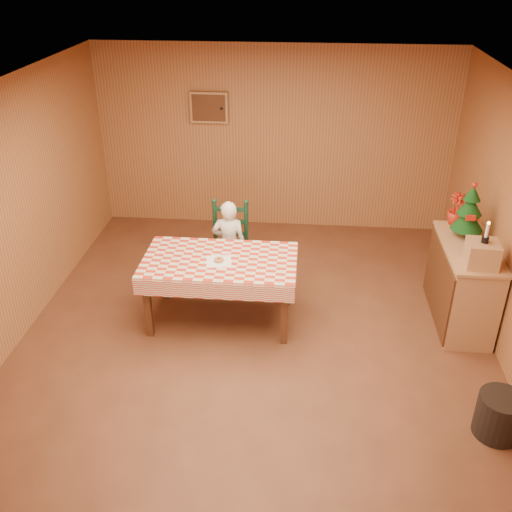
{
  "coord_description": "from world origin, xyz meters",
  "views": [
    {
      "loc": [
        0.46,
        -4.83,
        3.71
      ],
      "look_at": [
        0.0,
        0.2,
        0.95
      ],
      "focal_mm": 40.0,
      "sensor_mm": 36.0,
      "label": 1
    }
  ],
  "objects": [
    {
      "name": "flower_arrangement",
      "position": [
        2.17,
        1.21,
        1.11
      ],
      "size": [
        0.26,
        0.26,
        0.36
      ],
      "primitive_type": "imported",
      "rotation": [
        0.0,
        0.0,
        0.37
      ],
      "color": "#B52010",
      "rests_on": "shelf_unit"
    },
    {
      "name": "napkin",
      "position": [
        -0.41,
        0.37,
        0.77
      ],
      "size": [
        0.3,
        0.3,
        0.0
      ],
      "primitive_type": "cube",
      "rotation": [
        0.0,
        0.0,
        0.17
      ],
      "color": "white",
      "rests_on": "dining_table"
    },
    {
      "name": "crate",
      "position": [
        2.22,
        0.26,
        1.06
      ],
      "size": [
        0.32,
        0.32,
        0.25
      ],
      "primitive_type": "cube",
      "rotation": [
        0.0,
        0.0,
        -0.07
      ],
      "color": "tan",
      "rests_on": "shelf_unit"
    },
    {
      "name": "donut",
      "position": [
        -0.41,
        0.37,
        0.79
      ],
      "size": [
        0.13,
        0.13,
        0.04
      ],
      "primitive_type": "torus",
      "rotation": [
        0.0,
        0.0,
        -0.37
      ],
      "color": "#B97C42",
      "rests_on": "napkin"
    },
    {
      "name": "cabin_walls",
      "position": [
        -0.0,
        0.53,
        1.83
      ],
      "size": [
        5.1,
        6.05,
        2.65
      ],
      "color": "#A5693B",
      "rests_on": "ground"
    },
    {
      "name": "shelf_unit",
      "position": [
        2.21,
        0.66,
        0.47
      ],
      "size": [
        0.54,
        1.24,
        0.93
      ],
      "color": "tan",
      "rests_on": "ground"
    },
    {
      "name": "dining_table",
      "position": [
        -0.41,
        0.42,
        0.69
      ],
      "size": [
        1.66,
        0.96,
        0.77
      ],
      "color": "#522B15",
      "rests_on": "ground"
    },
    {
      "name": "seated_child",
      "position": [
        -0.41,
        1.15,
        0.56
      ],
      "size": [
        0.41,
        0.27,
        1.12
      ],
      "primitive_type": "imported",
      "rotation": [
        0.0,
        0.0,
        3.14
      ],
      "color": "white",
      "rests_on": "ground"
    },
    {
      "name": "christmas_tree",
      "position": [
        2.22,
        0.91,
        1.21
      ],
      "size": [
        0.34,
        0.34,
        0.62
      ],
      "color": "#522B15",
      "rests_on": "shelf_unit"
    },
    {
      "name": "candle_set",
      "position": [
        2.22,
        0.26,
        1.24
      ],
      "size": [
        0.07,
        0.07,
        0.22
      ],
      "color": "black",
      "rests_on": "crate"
    },
    {
      "name": "ladder_chair",
      "position": [
        -0.41,
        1.21,
        0.5
      ],
      "size": [
        0.44,
        0.4,
        1.08
      ],
      "color": "black",
      "rests_on": "ground"
    },
    {
      "name": "storage_bin",
      "position": [
        2.2,
        -1.06,
        0.2
      ],
      "size": [
        0.5,
        0.5,
        0.4
      ],
      "primitive_type": "cylinder",
      "rotation": [
        0.0,
        0.0,
        0.32
      ],
      "color": "black",
      "rests_on": "ground"
    },
    {
      "name": "ground",
      "position": [
        0.0,
        0.0,
        0.0
      ],
      "size": [
        6.0,
        6.0,
        0.0
      ],
      "primitive_type": "plane",
      "color": "brown",
      "rests_on": "ground"
    }
  ]
}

